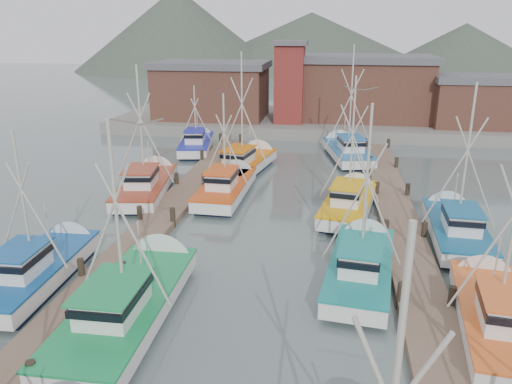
# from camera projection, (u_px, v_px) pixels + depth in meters

# --- Properties ---
(ground) EXTENTS (260.00, 260.00, 0.00)m
(ground) POSITION_uv_depth(u_px,v_px,m) (263.00, 275.00, 23.39)
(ground) COLOR #4D5D5C
(ground) RESTS_ON ground
(dock_left) EXTENTS (2.30, 46.00, 1.50)m
(dock_left) POSITION_uv_depth(u_px,v_px,m) (151.00, 229.00, 28.16)
(dock_left) COLOR brown
(dock_left) RESTS_ON ground
(dock_right) EXTENTS (2.30, 46.00, 1.50)m
(dock_right) POSITION_uv_depth(u_px,v_px,m) (406.00, 245.00, 26.07)
(dock_right) COLOR brown
(dock_right) RESTS_ON ground
(quay) EXTENTS (44.00, 16.00, 1.20)m
(quay) POSITION_uv_depth(u_px,v_px,m) (309.00, 122.00, 57.88)
(quay) COLOR slate
(quay) RESTS_ON ground
(shed_left) EXTENTS (12.72, 8.48, 6.20)m
(shed_left) POSITION_uv_depth(u_px,v_px,m) (212.00, 89.00, 56.47)
(shed_left) COLOR brown
(shed_left) RESTS_ON quay
(shed_center) EXTENTS (14.84, 9.54, 6.90)m
(shed_center) POSITION_uv_depth(u_px,v_px,m) (364.00, 87.00, 55.69)
(shed_center) COLOR brown
(shed_center) RESTS_ON quay
(shed_right) EXTENTS (8.48, 6.36, 5.20)m
(shed_right) POSITION_uv_depth(u_px,v_px,m) (473.00, 100.00, 51.50)
(shed_right) COLOR brown
(shed_right) RESTS_ON quay
(lookout_tower) EXTENTS (3.60, 3.60, 8.50)m
(lookout_tower) POSITION_uv_depth(u_px,v_px,m) (289.00, 82.00, 52.87)
(lookout_tower) COLOR maroon
(lookout_tower) RESTS_ON quay
(distant_hills) EXTENTS (175.00, 140.00, 42.00)m
(distant_hills) POSITION_uv_depth(u_px,v_px,m) (281.00, 68.00, 140.18)
(distant_hills) COLOR #4A5446
(distant_hills) RESTS_ON ground
(boat_4) EXTENTS (3.72, 10.04, 9.04)m
(boat_4) POSITION_uv_depth(u_px,v_px,m) (133.00, 299.00, 20.04)
(boat_4) COLOR black
(boat_4) RESTS_ON ground
(boat_5) EXTENTS (3.61, 8.87, 8.87)m
(boat_5) POSITION_uv_depth(u_px,v_px,m) (361.00, 264.00, 23.01)
(boat_5) COLOR black
(boat_5) RESTS_ON ground
(boat_6) EXTENTS (3.25, 8.49, 7.81)m
(boat_6) POSITION_uv_depth(u_px,v_px,m) (42.00, 267.00, 22.71)
(boat_6) COLOR black
(boat_6) RESTS_ON ground
(boat_7) EXTENTS (3.62, 8.64, 9.02)m
(boat_7) POSITION_uv_depth(u_px,v_px,m) (494.00, 312.00, 19.09)
(boat_7) COLOR black
(boat_7) RESTS_ON ground
(boat_8) EXTENTS (3.18, 8.77, 7.80)m
(boat_8) POSITION_uv_depth(u_px,v_px,m) (228.00, 186.00, 34.19)
(boat_8) COLOR black
(boat_8) RESTS_ON ground
(boat_9) EXTENTS (3.90, 8.78, 9.15)m
(boat_9) POSITION_uv_depth(u_px,v_px,m) (350.00, 202.00, 31.21)
(boat_9) COLOR black
(boat_9) RESTS_ON ground
(boat_10) EXTENTS (4.19, 9.60, 9.63)m
(boat_10) POSITION_uv_depth(u_px,v_px,m) (147.00, 184.00, 34.66)
(boat_10) COLOR black
(boat_10) RESTS_ON ground
(boat_11) EXTENTS (3.72, 8.66, 9.24)m
(boat_11) POSITION_uv_depth(u_px,v_px,m) (454.00, 227.00, 27.29)
(boat_11) COLOR black
(boat_11) RESTS_ON ground
(boat_12) EXTENTS (4.45, 9.76, 10.19)m
(boat_12) POSITION_uv_depth(u_px,v_px,m) (246.00, 163.00, 39.99)
(boat_12) COLOR black
(boat_12) RESTS_ON ground
(boat_13) EXTENTS (4.68, 9.65, 10.53)m
(boat_13) POSITION_uv_depth(u_px,v_px,m) (346.00, 150.00, 44.05)
(boat_13) COLOR black
(boat_13) RESTS_ON ground
(boat_14) EXTENTS (3.87, 8.70, 6.77)m
(boat_14) POSITION_uv_depth(u_px,v_px,m) (197.00, 143.00, 46.74)
(boat_14) COLOR black
(boat_14) RESTS_ON ground
(gull_near) EXTENTS (1.52, 0.66, 0.24)m
(gull_near) POSITION_uv_depth(u_px,v_px,m) (137.00, 123.00, 14.04)
(gull_near) COLOR gray
(gull_near) RESTS_ON ground
(gull_far) EXTENTS (1.54, 0.61, 0.24)m
(gull_far) POSITION_uv_depth(u_px,v_px,m) (361.00, 89.00, 22.72)
(gull_far) COLOR gray
(gull_far) RESTS_ON ground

